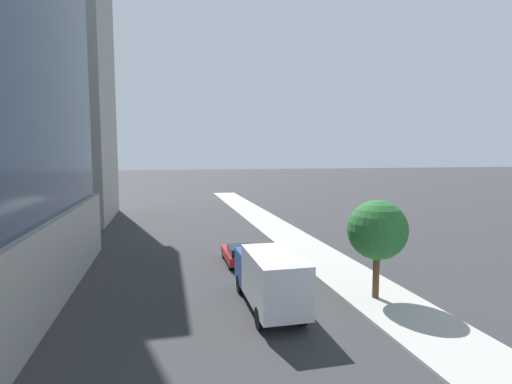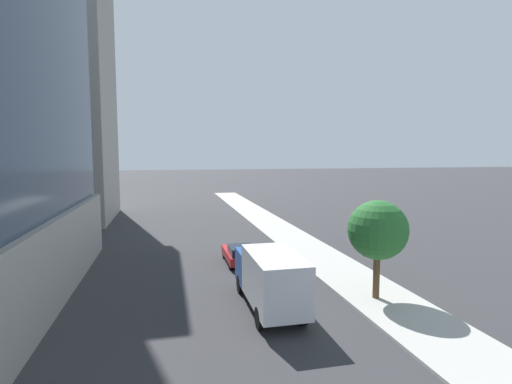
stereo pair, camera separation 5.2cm
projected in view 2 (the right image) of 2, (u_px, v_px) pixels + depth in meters
sidewalk at (391, 305)px, 20.62m from camera, size 4.15×120.00×0.15m
construction_building at (42, 70)px, 45.25m from camera, size 15.53×25.31×42.76m
street_tree at (378, 230)px, 21.11m from camera, size 3.23×3.23×5.38m
car_red at (239, 254)px, 28.55m from camera, size 1.94×4.42×1.45m
box_truck at (270, 277)px, 20.02m from camera, size 2.36×7.03×3.11m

